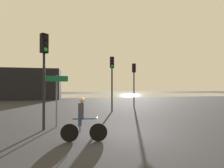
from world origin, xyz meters
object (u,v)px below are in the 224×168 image
at_px(distant_building, 23,84).
at_px(cyclist, 82,119).
at_px(traffic_light_near_left, 44,63).
at_px(traffic_light_center, 112,73).
at_px(direction_sign_post, 57,93).
at_px(traffic_light_far_right, 134,77).

bearing_deg(distant_building, cyclist, -69.97).
bearing_deg(cyclist, traffic_light_near_left, -132.88).
relative_size(distant_building, traffic_light_center, 2.52).
distance_m(distant_building, direction_sign_post, 21.34).
distance_m(traffic_light_far_right, traffic_light_near_left, 10.99).
bearing_deg(traffic_light_far_right, direction_sign_post, 16.75).
distance_m(traffic_light_center, cyclist, 8.01).
bearing_deg(traffic_light_near_left, cyclist, 89.15).
xyz_separation_m(traffic_light_near_left, direction_sign_post, (0.51, 0.51, -1.42)).
height_order(distant_building, cyclist, distant_building).
distance_m(traffic_light_far_right, cyclist, 11.95).
bearing_deg(traffic_light_center, traffic_light_near_left, 55.99).
distance_m(distant_building, cyclist, 24.21).
relative_size(traffic_light_far_right, cyclist, 2.56).
distance_m(traffic_light_near_left, direction_sign_post, 1.59).
xyz_separation_m(traffic_light_near_left, traffic_light_center, (4.30, 5.16, -0.05)).
height_order(distant_building, traffic_light_center, distant_building).
relative_size(distant_building, direction_sign_post, 4.28).
distance_m(traffic_light_far_right, direction_sign_post, 10.36).
height_order(distant_building, traffic_light_near_left, distant_building).
xyz_separation_m(traffic_light_far_right, traffic_light_center, (-2.93, -3.12, 0.04)).
xyz_separation_m(traffic_light_near_left, cyclist, (1.69, -2.07, -2.29)).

